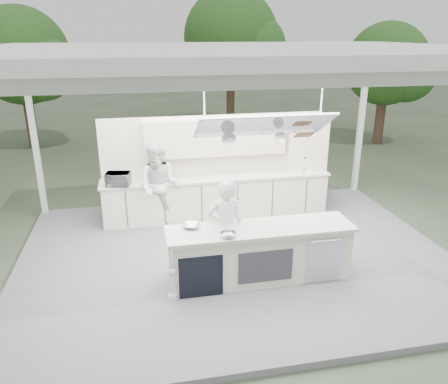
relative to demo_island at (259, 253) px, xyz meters
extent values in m
plane|color=#465238|center=(-0.18, 0.91, -0.60)|extent=(90.00, 90.00, 0.00)
cube|color=slate|center=(-0.18, 0.91, -0.54)|extent=(8.00, 6.00, 0.12)
cube|color=white|center=(3.72, 3.81, 1.25)|extent=(0.12, 0.12, 3.70)
cube|color=white|center=(-4.08, 3.81, 1.25)|extent=(0.12, 0.12, 3.70)
cube|color=white|center=(-0.18, 0.91, 3.18)|extent=(8.20, 6.20, 0.16)
cube|color=white|center=(-0.18, -1.99, 3.02)|extent=(8.00, 0.12, 0.16)
cube|color=white|center=(-0.18, 3.81, 3.02)|extent=(8.00, 0.12, 0.16)
cube|color=white|center=(0.02, 0.01, 2.15)|extent=(2.00, 0.71, 0.43)
cube|color=white|center=(0.02, 0.01, 2.15)|extent=(2.06, 0.76, 0.46)
cylinder|color=white|center=(-0.88, 0.01, 2.63)|extent=(0.02, 0.02, 0.95)
cylinder|color=white|center=(0.92, 0.01, 2.63)|extent=(0.02, 0.02, 0.95)
cylinder|color=silver|center=(-0.48, 0.16, 1.93)|extent=(0.22, 0.14, 0.21)
cylinder|color=silver|center=(0.32, 0.11, 1.93)|extent=(0.18, 0.12, 0.18)
cube|color=olive|center=(0.72, 0.13, 1.95)|extent=(0.28, 0.18, 0.12)
cube|color=#F2E6CD|center=(0.02, 0.01, -0.03)|extent=(3.00, 0.70, 0.90)
cube|color=beige|center=(0.02, 0.01, 0.45)|extent=(3.10, 0.78, 0.05)
cylinder|color=#F2E6CD|center=(-1.48, -0.34, -0.02)|extent=(0.11, 0.11, 0.92)
cube|color=black|center=(-1.03, -0.34, -0.12)|extent=(0.70, 0.04, 0.72)
cube|color=silver|center=(-1.03, -0.35, -0.12)|extent=(0.74, 0.03, 0.72)
cube|color=#36353B|center=(0.02, -0.35, -0.06)|extent=(0.90, 0.02, 0.55)
cube|color=silver|center=(1.02, -0.35, -0.06)|extent=(0.62, 0.02, 0.78)
cube|color=#F2E6CD|center=(-0.18, 2.81, -0.03)|extent=(5.00, 0.65, 0.90)
cube|color=beige|center=(-0.18, 2.81, 0.45)|extent=(5.08, 0.72, 0.05)
cube|color=#F2E6CD|center=(-0.18, 3.11, 0.65)|extent=(5.00, 0.10, 2.25)
cube|color=#F2E6CD|center=(-0.18, 2.98, 1.32)|extent=(3.10, 0.38, 0.80)
cube|color=#F2E6CD|center=(1.92, 2.93, 1.07)|extent=(0.90, 0.45, 1.30)
cube|color=olive|center=(1.92, 2.93, 1.07)|extent=(0.84, 0.40, 0.03)
cylinder|color=silver|center=(1.82, 2.79, 0.53)|extent=(0.20, 0.20, 0.12)
cylinder|color=black|center=(1.82, 2.79, 0.69)|extent=(0.17, 0.17, 0.20)
cylinder|color=black|center=(2.17, 2.79, 0.52)|extent=(0.16, 0.16, 0.10)
cone|color=black|center=(2.17, 2.79, 0.69)|extent=(0.14, 0.14, 0.24)
cylinder|color=#523729|center=(-5.68, 10.91, 0.45)|extent=(0.36, 0.36, 2.10)
sphere|color=#356123|center=(-5.68, 10.91, 2.69)|extent=(3.40, 3.40, 3.40)
sphere|color=#356123|center=(-5.00, 10.40, 2.35)|extent=(2.38, 2.38, 2.38)
cylinder|color=#523729|center=(2.32, 12.91, 0.63)|extent=(0.36, 0.36, 2.45)
sphere|color=#356123|center=(2.32, 12.91, 3.25)|extent=(4.00, 4.00, 4.00)
sphere|color=#356123|center=(3.12, 12.31, 2.85)|extent=(2.80, 2.80, 2.80)
cylinder|color=#523729|center=(7.32, 8.91, 0.37)|extent=(0.36, 0.36, 1.92)
sphere|color=#356123|center=(7.32, 8.91, 2.38)|extent=(3.00, 3.00, 3.00)
sphere|color=#356123|center=(7.92, 8.46, 2.08)|extent=(2.10, 2.10, 2.10)
imported|color=silver|center=(-0.50, 0.30, 0.38)|extent=(0.66, 0.47, 1.70)
imported|color=silver|center=(-1.47, 2.46, 0.45)|extent=(1.10, 0.99, 1.85)
imported|color=silver|center=(-2.30, 2.61, 0.61)|extent=(0.55, 0.42, 0.27)
imported|color=silver|center=(-1.09, 0.22, 0.51)|extent=(0.35, 0.35, 0.07)
imported|color=#B2B5B9|center=(-0.57, -0.24, 0.51)|extent=(0.31, 0.31, 0.08)
camera|label=1|loc=(-1.85, -6.24, 3.47)|focal=35.00mm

